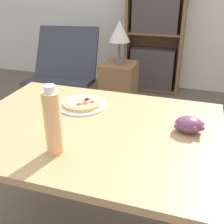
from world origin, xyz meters
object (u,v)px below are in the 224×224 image
Objects in this scene: pizza_on_plate at (82,104)px; grape_bunch at (189,125)px; drink_bottle at (53,122)px; lounge_chair_near at (65,84)px; table_lamp at (119,33)px; bookshelf at (155,38)px; side_table at (119,91)px.

pizza_on_plate is 1.96× the size of grape_bunch.
drink_bottle is (0.07, -0.45, 0.12)m from pizza_on_plate.
table_lamp is at bearing -17.06° from lounge_chair_near.
pizza_on_plate is at bearing 99.09° from drink_bottle.
drink_bottle is at bearing -88.89° from bookshelf.
side_table is 1.45× the size of table_lamp.
grape_bunch is 0.46× the size of drink_bottle.
bookshelf reaches higher than drink_bottle.
drink_bottle reaches higher than pizza_on_plate.
bookshelf is at bearing 103.31° from grape_bunch.
bookshelf is (-0.05, 2.75, -0.20)m from drink_bottle.
bookshelf reaches higher than lounge_chair_near.
lounge_chair_near is 0.92m from table_lamp.
pizza_on_plate is at bearing 169.01° from grape_bunch.
pizza_on_plate reaches higher than side_table.
lounge_chair_near reaches higher than pizza_on_plate.
table_lamp reaches higher than grape_bunch.
side_table is (-0.17, 1.34, -0.46)m from pizza_on_plate.
drink_bottle is 1.90m from side_table.
grape_bunch is 1.65m from table_lamp.
table_lamp reaches higher than pizza_on_plate.
drink_bottle reaches higher than lounge_chair_near.
pizza_on_plate is 2.30m from bookshelf.
side_table is at bearing 117.65° from grape_bunch.
table_lamp is (-0.24, 1.79, 0.02)m from drink_bottle.
side_table is at bearing 97.30° from pizza_on_plate.
bookshelf reaches higher than table_lamp.
pizza_on_plate is 0.91× the size of drink_bottle.
grape_bunch is 1.71m from side_table.
bookshelf is 3.57× the size of table_lamp.
lounge_chair_near is at bearing 133.08° from grape_bunch.
grape_bunch is at bearing -10.99° from pizza_on_plate.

